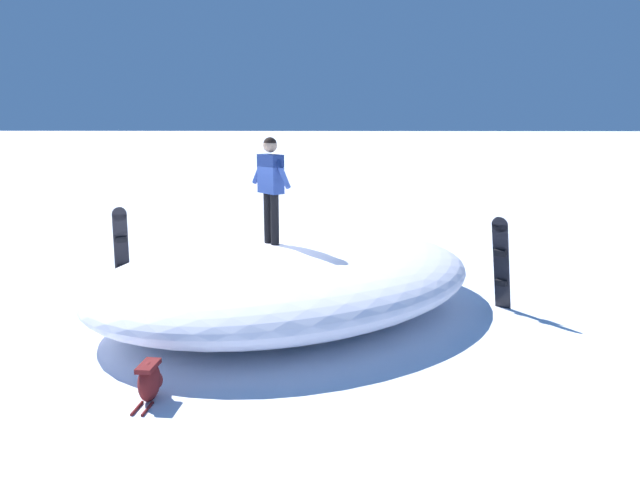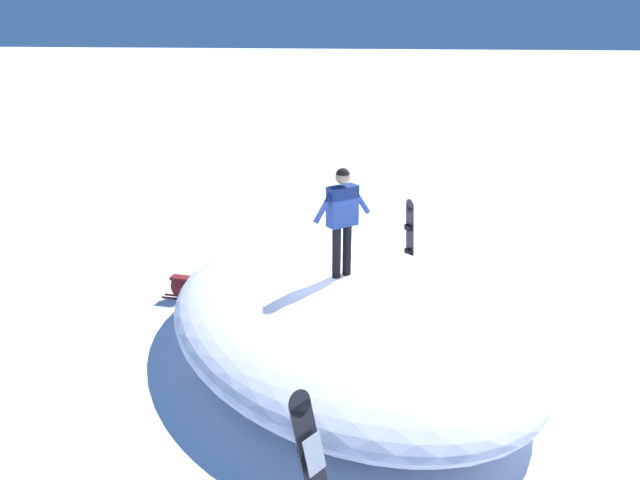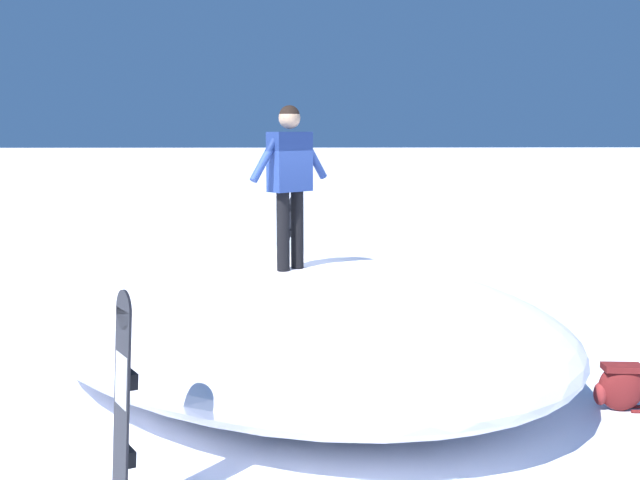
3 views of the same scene
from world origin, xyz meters
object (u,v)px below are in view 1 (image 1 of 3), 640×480
at_px(snowboard_primary_upright, 501,262).
at_px(backpack_near, 150,381).
at_px(snowboarder_standing, 271,180).
at_px(snowboard_secondary_upright, 121,248).

bearing_deg(snowboard_primary_upright, backpack_near, -146.28).
distance_m(snowboard_primary_upright, backpack_near, 6.08).
height_order(snowboarder_standing, snowboard_secondary_upright, snowboarder_standing).
distance_m(snowboard_secondary_upright, backpack_near, 4.75).
relative_size(snowboard_primary_upright, backpack_near, 2.53).
relative_size(snowboard_primary_upright, snowboard_secondary_upright, 1.02).
relative_size(snowboarder_standing, snowboard_primary_upright, 1.05).
height_order(snowboarder_standing, snowboard_primary_upright, snowboarder_standing).
height_order(snowboard_secondary_upright, backpack_near, snowboard_secondary_upright).
relative_size(snowboard_secondary_upright, backpack_near, 2.48).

